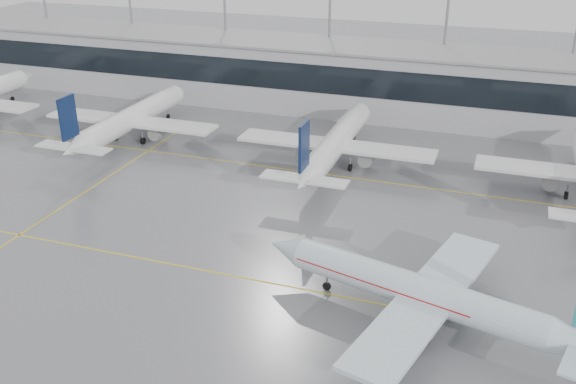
% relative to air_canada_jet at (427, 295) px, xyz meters
% --- Properties ---
extents(ground, '(320.00, 320.00, 0.00)m').
position_rel_air_canada_jet_xyz_m(ground, '(-18.46, 1.99, -3.32)').
color(ground, slate).
rests_on(ground, ground).
extents(taxi_line_main, '(120.00, 0.25, 0.01)m').
position_rel_air_canada_jet_xyz_m(taxi_line_main, '(-18.46, 1.99, -3.31)').
color(taxi_line_main, yellow).
rests_on(taxi_line_main, ground).
extents(taxi_line_north, '(120.00, 0.25, 0.01)m').
position_rel_air_canada_jet_xyz_m(taxi_line_north, '(-18.46, 31.99, -3.31)').
color(taxi_line_north, yellow).
rests_on(taxi_line_north, ground).
extents(taxi_line_cross, '(0.25, 60.00, 0.01)m').
position_rel_air_canada_jet_xyz_m(taxi_line_cross, '(-48.46, 16.99, -3.31)').
color(taxi_line_cross, yellow).
rests_on(taxi_line_cross, ground).
extents(terminal, '(180.00, 15.00, 12.00)m').
position_rel_air_canada_jet_xyz_m(terminal, '(-18.46, 63.99, 2.68)').
color(terminal, '#A8A9AD').
rests_on(terminal, ground).
extents(terminal_glass, '(180.00, 0.20, 5.00)m').
position_rel_air_canada_jet_xyz_m(terminal_glass, '(-18.46, 56.44, 4.18)').
color(terminal_glass, black).
rests_on(terminal_glass, ground).
extents(terminal_roof, '(182.00, 16.00, 0.40)m').
position_rel_air_canada_jet_xyz_m(terminal_roof, '(-18.46, 63.99, 8.88)').
color(terminal_roof, gray).
rests_on(terminal_roof, ground).
extents(light_masts, '(156.40, 1.00, 22.60)m').
position_rel_air_canada_jet_xyz_m(light_masts, '(-18.46, 69.99, 10.02)').
color(light_masts, gray).
rests_on(light_masts, ground).
extents(air_canada_jet, '(33.98, 27.12, 10.56)m').
position_rel_air_canada_jet_xyz_m(air_canada_jet, '(0.00, 0.00, 0.00)').
color(air_canada_jet, silver).
rests_on(air_canada_jet, ground).
extents(parked_jet_b, '(29.64, 36.96, 11.72)m').
position_rel_air_canada_jet_xyz_m(parked_jet_b, '(-53.46, 35.68, 0.39)').
color(parked_jet_b, white).
rests_on(parked_jet_b, ground).
extents(parked_jet_c, '(29.64, 36.96, 11.72)m').
position_rel_air_canada_jet_xyz_m(parked_jet_c, '(-18.46, 35.68, 0.39)').
color(parked_jet_c, white).
rests_on(parked_jet_c, ground).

